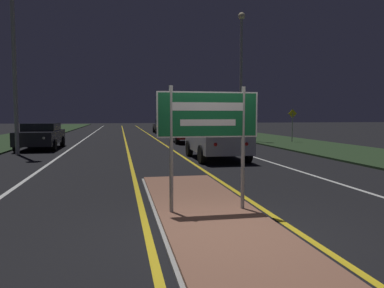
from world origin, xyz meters
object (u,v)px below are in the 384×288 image
(car_receding_1, at_px, (187,131))
(car_approaching_0, at_px, (41,135))
(warning_sign, at_px, (292,122))
(streetlight_left_near, at_px, (12,2))
(streetlight_right_near, at_px, (241,63))
(highway_sign, at_px, (208,122))
(car_receding_2, at_px, (164,126))
(car_receding_0, at_px, (217,139))

(car_receding_1, relative_size, car_approaching_0, 0.89)
(warning_sign, bearing_deg, streetlight_left_near, -164.24)
(streetlight_right_near, xyz_separation_m, car_receding_1, (-3.82, -0.45, -4.64))
(car_receding_1, bearing_deg, car_approaching_0, -161.35)
(streetlight_right_near, relative_size, car_receding_1, 2.08)
(car_approaching_0, bearing_deg, warning_sign, 5.72)
(highway_sign, relative_size, car_approaching_0, 0.48)
(highway_sign, height_order, car_receding_2, highway_sign)
(streetlight_right_near, distance_m, car_receding_2, 14.26)
(highway_sign, relative_size, car_receding_1, 0.54)
(car_receding_0, height_order, car_receding_1, car_receding_0)
(streetlight_left_near, height_order, car_receding_0, streetlight_left_near)
(streetlight_right_near, distance_m, warning_sign, 5.32)
(streetlight_left_near, height_order, car_receding_2, streetlight_left_near)
(car_receding_2, bearing_deg, warning_sign, -65.32)
(streetlight_right_near, distance_m, car_approaching_0, 13.67)
(streetlight_right_near, distance_m, car_receding_1, 6.03)
(streetlight_left_near, relative_size, car_receding_1, 2.42)
(car_receding_1, height_order, warning_sign, warning_sign)
(warning_sign, bearing_deg, car_receding_0, -132.17)
(highway_sign, distance_m, car_receding_2, 31.26)
(streetlight_left_near, xyz_separation_m, warning_sign, (15.86, 4.48, -5.53))
(highway_sign, bearing_deg, car_receding_1, 80.90)
(car_receding_0, bearing_deg, streetlight_left_near, 157.63)
(streetlight_left_near, xyz_separation_m, car_receding_1, (9.06, 5.83, -6.13))
(warning_sign, bearing_deg, car_approaching_0, -174.28)
(car_receding_2, relative_size, warning_sign, 2.03)
(streetlight_left_near, relative_size, car_approaching_0, 2.16)
(car_receding_1, xyz_separation_m, car_receding_2, (0.02, 13.38, -0.03))
(car_receding_1, bearing_deg, highway_sign, -99.10)
(car_receding_2, bearing_deg, car_approaching_0, -117.86)
(car_receding_1, distance_m, warning_sign, 6.95)
(car_approaching_0, bearing_deg, streetlight_left_near, -99.28)
(highway_sign, bearing_deg, car_receding_2, 84.75)
(car_receding_1, xyz_separation_m, warning_sign, (6.79, -1.36, 0.61))
(streetlight_left_near, xyz_separation_m, car_receding_2, (9.08, 19.21, -6.17))
(car_approaching_0, xyz_separation_m, warning_sign, (15.38, 1.54, 0.64))
(highway_sign, distance_m, car_receding_1, 17.98)
(streetlight_left_near, distance_m, car_receding_1, 12.40)
(streetlight_right_near, distance_m, car_receding_0, 11.66)
(streetlight_right_near, bearing_deg, car_receding_0, -113.60)
(highway_sign, xyz_separation_m, warning_sign, (9.63, 16.38, -0.33))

